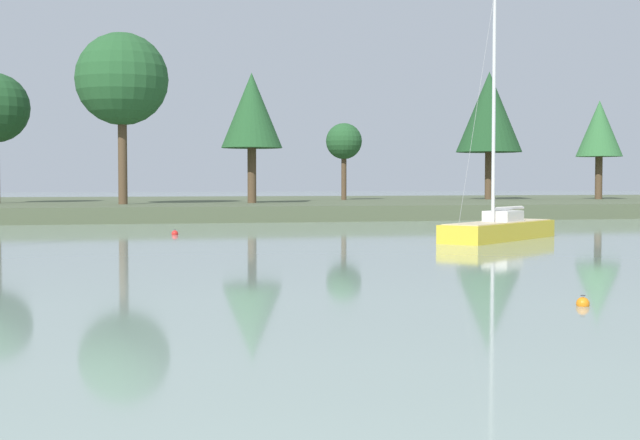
{
  "coord_description": "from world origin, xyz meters",
  "views": [
    {
      "loc": [
        -1.09,
        -6.23,
        3.2
      ],
      "look_at": [
        7.42,
        32.34,
        1.47
      ],
      "focal_mm": 50.71,
      "sensor_mm": 36.0,
      "label": 1
    }
  ],
  "objects_px": {
    "mooring_buoy_red": "(175,234)",
    "mooring_buoy_orange": "(583,304)",
    "sailboat_yellow": "(499,234)",
    "mooring_buoy_yellow": "(541,226)"
  },
  "relations": [
    {
      "from": "mooring_buoy_orange",
      "to": "mooring_buoy_red",
      "type": "distance_m",
      "value": 33.86
    },
    {
      "from": "sailboat_yellow",
      "to": "mooring_buoy_orange",
      "type": "distance_m",
      "value": 25.85
    },
    {
      "from": "sailboat_yellow",
      "to": "mooring_buoy_yellow",
      "type": "relative_size",
      "value": 36.69
    },
    {
      "from": "sailboat_yellow",
      "to": "mooring_buoy_red",
      "type": "bearing_deg",
      "value": 153.58
    },
    {
      "from": "sailboat_yellow",
      "to": "mooring_buoy_yellow",
      "type": "xyz_separation_m",
      "value": [
        8.24,
        11.81,
        -0.24
      ]
    },
    {
      "from": "mooring_buoy_orange",
      "to": "mooring_buoy_yellow",
      "type": "xyz_separation_m",
      "value": [
        16.67,
        36.25,
        -0.0
      ]
    },
    {
      "from": "mooring_buoy_orange",
      "to": "mooring_buoy_yellow",
      "type": "relative_size",
      "value": 1.03
    },
    {
      "from": "mooring_buoy_red",
      "to": "sailboat_yellow",
      "type": "bearing_deg",
      "value": -26.42
    },
    {
      "from": "mooring_buoy_red",
      "to": "mooring_buoy_orange",
      "type": "bearing_deg",
      "value": -75.62
    },
    {
      "from": "mooring_buoy_orange",
      "to": "mooring_buoy_red",
      "type": "height_order",
      "value": "mooring_buoy_red"
    }
  ]
}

